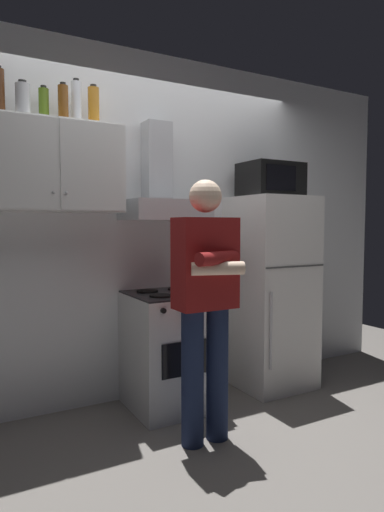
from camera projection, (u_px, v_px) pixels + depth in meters
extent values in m
plane|color=slate|center=(192.00, 417.00, 3.16)|extent=(7.00, 7.00, 0.00)
cube|color=white|center=(156.00, 227.00, 3.59)|extent=(4.80, 0.10, 2.70)
cube|color=silver|center=(53.00, 167.00, 2.96)|extent=(0.90, 0.34, 0.60)
cube|color=silver|center=(21.00, 162.00, 2.69)|extent=(0.43, 0.01, 0.58)
cube|color=silver|center=(94.00, 166.00, 2.91)|extent=(0.43, 0.01, 0.58)
sphere|color=#B2B2B7|center=(53.00, 192.00, 2.78)|extent=(0.02, 0.02, 0.02)
sphere|color=#B2B2B7|center=(66.00, 193.00, 2.82)|extent=(0.02, 0.02, 0.02)
cube|color=silver|center=(170.00, 351.00, 3.32)|extent=(0.60, 0.60, 0.85)
cube|color=black|center=(170.00, 294.00, 3.29)|extent=(0.59, 0.59, 0.01)
cube|color=black|center=(189.00, 358.00, 3.05)|extent=(0.42, 0.01, 0.24)
cylinder|color=black|center=(161.00, 296.00, 3.12)|extent=(0.16, 0.16, 0.01)
cylinder|color=black|center=(193.00, 293.00, 3.25)|extent=(0.16, 0.16, 0.01)
cylinder|color=black|center=(147.00, 291.00, 3.33)|extent=(0.16, 0.16, 0.01)
cylinder|color=black|center=(178.00, 289.00, 3.46)|extent=(0.16, 0.16, 0.01)
cylinder|color=black|center=(163.00, 311.00, 2.93)|extent=(0.04, 0.02, 0.04)
cylinder|color=black|center=(181.00, 309.00, 2.99)|extent=(0.04, 0.02, 0.04)
cylinder|color=black|center=(199.00, 307.00, 3.06)|extent=(0.04, 0.02, 0.04)
cylinder|color=black|center=(215.00, 305.00, 3.12)|extent=(0.04, 0.02, 0.04)
cube|color=#B7BABF|center=(165.00, 210.00, 3.32)|extent=(0.60, 0.44, 0.15)
cube|color=#B7BABF|center=(157.00, 162.00, 3.41)|extent=(0.20, 0.16, 0.60)
cube|color=white|center=(271.00, 292.00, 3.75)|extent=(0.60, 0.60, 1.60)
cube|color=#4C4C4C|center=(296.00, 267.00, 3.47)|extent=(0.59, 0.01, 0.01)
cylinder|color=silver|center=(271.00, 331.00, 3.37)|extent=(0.02, 0.02, 0.60)
cube|color=black|center=(271.00, 180.00, 3.71)|extent=(0.48, 0.36, 0.28)
cube|color=black|center=(281.00, 178.00, 3.53)|extent=(0.30, 0.01, 0.20)
cylinder|color=#192342|center=(192.00, 378.00, 2.73)|extent=(0.14, 0.14, 0.85)
cylinder|color=#192342|center=(217.00, 373.00, 2.82)|extent=(0.14, 0.14, 0.85)
cube|color=maroon|center=(205.00, 263.00, 2.72)|extent=(0.38, 0.20, 0.56)
cylinder|color=maroon|center=(217.00, 258.00, 2.60)|extent=(0.33, 0.17, 0.08)
cylinder|color=beige|center=(217.00, 268.00, 2.60)|extent=(0.33, 0.17, 0.08)
sphere|color=beige|center=(205.00, 196.00, 2.70)|extent=(0.20, 0.20, 0.20)
cylinder|color=brown|center=(63.00, 104.00, 2.94)|extent=(0.07, 0.07, 0.24)
cylinder|color=black|center=(63.00, 84.00, 2.93)|extent=(0.04, 0.04, 0.02)
cylinder|color=#B2B5BA|center=(23.00, 100.00, 2.82)|extent=(0.09, 0.09, 0.21)
cylinder|color=black|center=(22.00, 82.00, 2.81)|extent=(0.05, 0.05, 0.02)
cylinder|color=#B7721E|center=(94.00, 107.00, 3.08)|extent=(0.08, 0.08, 0.26)
cylinder|color=black|center=(93.00, 86.00, 3.07)|extent=(0.04, 0.04, 0.02)
cylinder|color=silver|center=(76.00, 103.00, 3.03)|extent=(0.07, 0.07, 0.29)
cylinder|color=black|center=(76.00, 80.00, 3.02)|extent=(0.04, 0.04, 0.02)
cylinder|color=#4C6B19|center=(44.00, 105.00, 2.94)|extent=(0.07, 0.07, 0.21)
cylinder|color=black|center=(43.00, 87.00, 2.93)|extent=(0.04, 0.04, 0.02)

